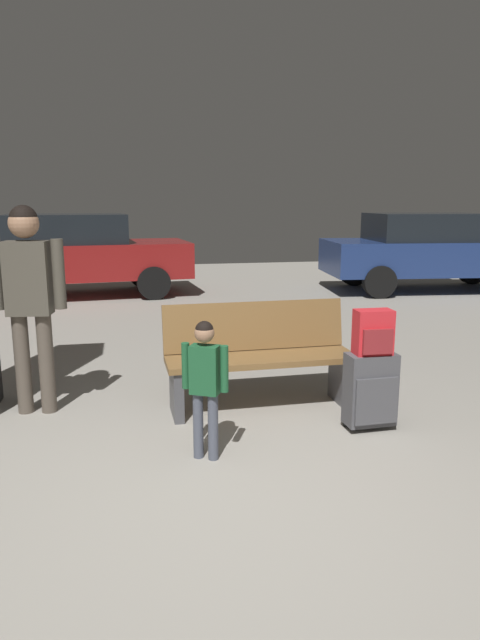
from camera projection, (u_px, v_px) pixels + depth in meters
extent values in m
cube|color=gray|center=(177.00, 348.00, 7.04)|extent=(18.00, 18.00, 0.10)
cube|color=brown|center=(262.00, 359.00, 4.75)|extent=(1.61, 0.47, 0.05)
cube|color=brown|center=(254.00, 326.00, 4.94)|extent=(1.60, 0.14, 0.42)
cube|color=#4C4C51|center=(177.00, 392.00, 4.64)|extent=(0.09, 0.40, 0.41)
cube|color=#4C4C51|center=(341.00, 380.00, 4.95)|extent=(0.09, 0.40, 0.41)
cube|color=#4C4C51|center=(370.00, 389.00, 4.35)|extent=(0.39, 0.21, 0.56)
cube|color=#4C4C51|center=(377.00, 401.00, 4.25)|extent=(0.34, 0.04, 0.36)
cube|color=#A5A5AA|center=(367.00, 353.00, 4.37)|extent=(0.14, 0.03, 0.02)
cylinder|color=black|center=(345.00, 424.00, 4.46)|extent=(0.02, 0.04, 0.04)
cylinder|color=black|center=(382.00, 420.00, 4.53)|extent=(0.02, 0.04, 0.04)
cube|color=red|center=(373.00, 332.00, 4.26)|extent=(0.28, 0.17, 0.34)
cube|color=maroon|center=(378.00, 342.00, 4.17)|extent=(0.23, 0.04, 0.19)
cylinder|color=black|center=(374.00, 311.00, 4.22)|extent=(0.06, 0.03, 0.02)
cylinder|color=#4C5160|center=(213.00, 427.00, 3.85)|extent=(0.07, 0.07, 0.47)
cylinder|color=#4C5160|center=(198.00, 425.00, 3.88)|extent=(0.07, 0.07, 0.47)
cube|color=#1E5933|center=(205.00, 370.00, 3.78)|extent=(0.22, 0.19, 0.33)
cylinder|color=#1E5933|center=(224.00, 369.00, 3.74)|extent=(0.05, 0.05, 0.32)
cylinder|color=#1E5933|center=(186.00, 366.00, 3.81)|extent=(0.05, 0.05, 0.32)
sphere|color=#A87A5B|center=(204.00, 333.00, 3.73)|extent=(0.13, 0.13, 0.13)
sphere|color=black|center=(204.00, 330.00, 3.72)|extent=(0.12, 0.12, 0.12)
cylinder|color=white|center=(200.00, 363.00, 3.89)|extent=(0.06, 0.06, 0.10)
cylinder|color=red|center=(200.00, 352.00, 3.87)|extent=(0.01, 0.01, 0.06)
cylinder|color=brown|center=(46.00, 364.00, 4.69)|extent=(0.13, 0.13, 0.84)
cylinder|color=brown|center=(23.00, 364.00, 4.68)|extent=(0.13, 0.13, 0.84)
cube|color=#4C473D|center=(28.00, 278.00, 4.54)|extent=(0.36, 0.24, 0.59)
cylinder|color=#4C473D|center=(59.00, 274.00, 4.55)|extent=(0.10, 0.10, 0.56)
sphere|color=#A87A5B|center=(24.00, 223.00, 4.45)|extent=(0.24, 0.24, 0.24)
sphere|color=black|center=(23.00, 219.00, 4.44)|extent=(0.22, 0.22, 0.22)
cube|color=navy|center=(431.00, 257.00, 11.13)|extent=(4.25, 2.11, 0.64)
cube|color=black|center=(425.00, 227.00, 10.99)|extent=(2.25, 1.75, 0.52)
cylinder|color=black|center=(472.00, 270.00, 12.11)|extent=(0.62, 0.26, 0.60)
cylinder|color=black|center=(354.00, 271.00, 11.86)|extent=(0.62, 0.26, 0.60)
cylinder|color=black|center=(380.00, 282.00, 10.30)|extent=(0.62, 0.26, 0.60)
cube|color=maroon|center=(77.00, 260.00, 10.47)|extent=(4.24, 2.06, 0.64)
cube|color=black|center=(66.00, 229.00, 10.31)|extent=(2.23, 1.72, 0.52)
cylinder|color=black|center=(142.00, 272.00, 11.66)|extent=(0.62, 0.25, 0.60)
cylinder|color=black|center=(154.00, 283.00, 10.16)|extent=(0.62, 0.25, 0.60)
cylinder|color=black|center=(7.00, 277.00, 10.93)|extent=(0.62, 0.25, 0.60)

